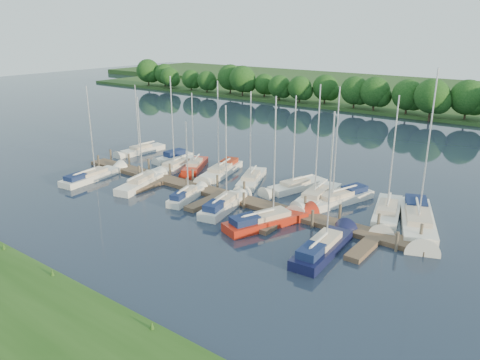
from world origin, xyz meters
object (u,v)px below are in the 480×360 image
Objects in this scene: dock at (218,197)px; sailboat_n_5 at (251,181)px; motorboat at (174,158)px; sailboat_s_2 at (187,197)px; sailboat_n_0 at (141,151)px.

sailboat_n_5 is at bearing 91.94° from dock.
sailboat_n_5 reaches higher than motorboat.
sailboat_s_2 is (11.03, -9.37, -0.00)m from motorboat.
motorboat is 14.47m from sailboat_s_2.
sailboat_n_5 is (-0.20, 5.81, 0.07)m from dock.
sailboat_s_2 is at bearing 144.31° from motorboat.
motorboat is 0.54× the size of sailboat_n_5.
sailboat_n_0 is at bearing 5.74° from motorboat.
dock is at bearing 28.43° from sailboat_s_2.
sailboat_n_5 is (13.11, -1.45, -0.06)m from motorboat.
sailboat_n_0 reaches higher than dock.
motorboat is at bearing -28.97° from sailboat_n_5.
sailboat_s_2 reaches higher than motorboat.
sailboat_n_5 reaches higher than sailboat_n_0.
sailboat_n_0 is (-19.28, 7.15, 0.08)m from dock.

